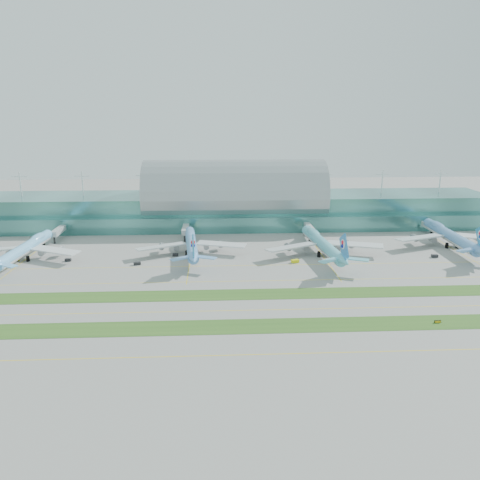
{
  "coord_description": "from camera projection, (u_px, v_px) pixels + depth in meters",
  "views": [
    {
      "loc": [
        -11.38,
        -180.06,
        74.35
      ],
      "look_at": [
        0.0,
        55.0,
        9.0
      ],
      "focal_mm": 35.0,
      "sensor_mm": 36.0,
      "label": 1
    }
  ],
  "objects": [
    {
      "name": "taxiline_d",
      "position": [
        241.0,
        265.0,
        232.21
      ],
      "size": [
        420.0,
        0.35,
        0.01
      ],
      "primitive_type": "cube",
      "color": "yellow",
      "rests_on": "ground"
    },
    {
      "name": "taxiline_b",
      "position": [
        249.0,
        310.0,
        180.24
      ],
      "size": [
        420.0,
        0.35,
        0.01
      ],
      "primitive_type": "cube",
      "color": "yellow",
      "rests_on": "ground"
    },
    {
      "name": "grass_strip_near",
      "position": [
        251.0,
        326.0,
        166.75
      ],
      "size": [
        420.0,
        12.0,
        0.08
      ],
      "primitive_type": "cube",
      "color": "#2D591E",
      "rests_on": "ground"
    },
    {
      "name": "gse_f",
      "position": [
        338.0,
        260.0,
        238.58
      ],
      "size": [
        3.37,
        2.26,
        1.36
      ],
      "primitive_type": "cube",
      "rotation": [
        0.0,
        0.0,
        0.2
      ],
      "color": "black",
      "rests_on": "ground"
    },
    {
      "name": "grass_strip_far",
      "position": [
        246.0,
        294.0,
        195.63
      ],
      "size": [
        420.0,
        12.0,
        0.08
      ],
      "primitive_type": "cube",
      "color": "#2D591E",
      "rests_on": "ground"
    },
    {
      "name": "taxiline_a",
      "position": [
        256.0,
        355.0,
        147.52
      ],
      "size": [
        420.0,
        0.35,
        0.01
      ],
      "primitive_type": "cube",
      "color": "yellow",
      "rests_on": "ground"
    },
    {
      "name": "gse_c",
      "position": [
        137.0,
        263.0,
        233.08
      ],
      "size": [
        3.81,
        2.72,
        1.44
      ],
      "primitive_type": "cube",
      "rotation": [
        0.0,
        0.0,
        0.3
      ],
      "color": "black",
      "rests_on": "ground"
    },
    {
      "name": "airliner_a",
      "position": [
        25.0,
        248.0,
        241.17
      ],
      "size": [
        61.38,
        69.83,
        19.21
      ],
      "rotation": [
        0.0,
        0.0,
        -0.07
      ],
      "color": "#71C2F9",
      "rests_on": "ground"
    },
    {
      "name": "taxiline_c",
      "position": [
        244.0,
        281.0,
        211.03
      ],
      "size": [
        420.0,
        0.35,
        0.01
      ],
      "primitive_type": "cube",
      "color": "yellow",
      "rests_on": "ground"
    },
    {
      "name": "ground",
      "position": [
        246.0,
        296.0,
        193.71
      ],
      "size": [
        700.0,
        700.0,
        0.0
      ],
      "primitive_type": "plane",
      "color": "gray",
      "rests_on": "ground"
    },
    {
      "name": "airliner_d",
      "position": [
        450.0,
        235.0,
        264.07
      ],
      "size": [
        66.31,
        75.2,
        20.71
      ],
      "rotation": [
        0.0,
        0.0,
        -0.03
      ],
      "color": "#5C90CA",
      "rests_on": "ground"
    },
    {
      "name": "taxiway_sign_east",
      "position": [
        438.0,
        322.0,
        169.31
      ],
      "size": [
        2.49,
        0.37,
        1.05
      ],
      "rotation": [
        0.0,
        0.0,
        0.02
      ],
      "color": "black",
      "rests_on": "ground"
    },
    {
      "name": "terminal",
      "position": [
        235.0,
        203.0,
        313.86
      ],
      "size": [
        340.0,
        69.1,
        36.0
      ],
      "color": "#3D7A75",
      "rests_on": "ground"
    },
    {
      "name": "airliner_c",
      "position": [
        322.0,
        243.0,
        248.58
      ],
      "size": [
        64.13,
        73.08,
        20.1
      ],
      "rotation": [
        0.0,
        0.0,
        0.09
      ],
      "color": "#5DBDCD",
      "rests_on": "ground"
    },
    {
      "name": "gse_b",
      "position": [
        68.0,
        260.0,
        238.72
      ],
      "size": [
        2.97,
        1.83,
        1.35
      ],
      "primitive_type": "cube",
      "rotation": [
        0.0,
        0.0,
        0.0
      ],
      "color": "black",
      "rests_on": "ground"
    },
    {
      "name": "gse_e",
      "position": [
        295.0,
        261.0,
        236.44
      ],
      "size": [
        4.21,
        3.12,
        1.54
      ],
      "primitive_type": "cube",
      "rotation": [
        0.0,
        0.0,
        0.32
      ],
      "color": "yellow",
      "rests_on": "ground"
    },
    {
      "name": "gse_g",
      "position": [
        435.0,
        256.0,
        244.94
      ],
      "size": [
        3.22,
        2.08,
        1.52
      ],
      "primitive_type": "cube",
      "rotation": [
        0.0,
        0.0,
        -0.04
      ],
      "color": "black",
      "rests_on": "ground"
    },
    {
      "name": "gse_a",
      "position": [
        16.0,
        260.0,
        238.69
      ],
      "size": [
        3.58,
        2.08,
        1.36
      ],
      "primitive_type": "cube",
      "rotation": [
        0.0,
        0.0,
        0.17
      ],
      "color": "#C0A40B",
      "rests_on": "ground"
    },
    {
      "name": "gse_d",
      "position": [
        175.0,
        255.0,
        247.05
      ],
      "size": [
        3.11,
        2.01,
        1.34
      ],
      "primitive_type": "cube",
      "rotation": [
        0.0,
        0.0,
        0.06
      ],
      "color": "black",
      "rests_on": "ground"
    },
    {
      "name": "airliner_b",
      "position": [
        191.0,
        243.0,
        250.74
      ],
      "size": [
        58.87,
        67.08,
        18.45
      ],
      "rotation": [
        0.0,
        0.0,
        0.09
      ],
      "color": "#66A1E1",
      "rests_on": "ground"
    }
  ]
}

